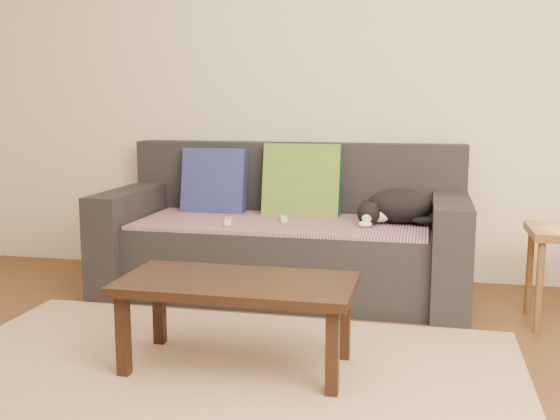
{
  "coord_description": "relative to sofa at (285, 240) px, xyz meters",
  "views": [
    {
      "loc": [
        0.81,
        -2.17,
        1.11
      ],
      "look_at": [
        0.05,
        1.2,
        0.55
      ],
      "focal_mm": 42.0,
      "sensor_mm": 36.0,
      "label": 1
    }
  ],
  "objects": [
    {
      "name": "sofa",
      "position": [
        0.0,
        0.0,
        0.0
      ],
      "size": [
        2.1,
        0.94,
        0.87
      ],
      "color": "#232328",
      "rests_on": "ground"
    },
    {
      "name": "cushion_navy",
      "position": [
        -0.49,
        0.17,
        0.32
      ],
      "size": [
        0.4,
        0.18,
        0.42
      ],
      "primitive_type": "cube",
      "rotation": [
        -0.19,
        0.0,
        0.0
      ],
      "color": "#0F1842",
      "rests_on": "throw_blanket"
    },
    {
      "name": "cushion_green",
      "position": [
        0.07,
        0.17,
        0.32
      ],
      "size": [
        0.47,
        0.21,
        0.49
      ],
      "primitive_type": "cube",
      "rotation": [
        -0.19,
        0.0,
        0.0
      ],
      "color": "#0A462D",
      "rests_on": "throw_blanket"
    },
    {
      "name": "throw_blanket",
      "position": [
        0.0,
        -0.09,
        0.12
      ],
      "size": [
        1.66,
        0.74,
        0.02
      ],
      "primitive_type": "cube",
      "color": "#482C53",
      "rests_on": "sofa"
    },
    {
      "name": "cat",
      "position": [
        0.65,
        -0.02,
        0.23
      ],
      "size": [
        0.45,
        0.33,
        0.2
      ],
      "rotation": [
        0.0,
        0.0,
        -0.01
      ],
      "color": "black",
      "rests_on": "throw_blanket"
    },
    {
      "name": "rug",
      "position": [
        0.0,
        -1.42,
        -0.3
      ],
      "size": [
        2.5,
        1.8,
        0.01
      ],
      "primitive_type": "cube",
      "color": "tan",
      "rests_on": "ground"
    },
    {
      "name": "coffee_table",
      "position": [
        0.05,
        -1.21,
        0.03
      ],
      "size": [
        0.98,
        0.49,
        0.39
      ],
      "color": "black",
      "rests_on": "rug"
    },
    {
      "name": "back_wall",
      "position": [
        0.0,
        0.43,
        0.99
      ],
      "size": [
        4.5,
        0.04,
        2.6
      ],
      "primitive_type": "cube",
      "color": "beige",
      "rests_on": "ground"
    },
    {
      "name": "ground",
      "position": [
        0.0,
        -1.57,
        -0.31
      ],
      "size": [
        4.5,
        4.5,
        0.0
      ],
      "primitive_type": "plane",
      "color": "brown",
      "rests_on": "ground"
    },
    {
      "name": "wii_remote_a",
      "position": [
        -0.27,
        -0.26,
        0.15
      ],
      "size": [
        0.07,
        0.15,
        0.03
      ],
      "primitive_type": "cube",
      "rotation": [
        0.0,
        0.0,
        1.8
      ],
      "color": "white",
      "rests_on": "throw_blanket"
    },
    {
      "name": "wii_remote_b",
      "position": [
        0.01,
        -0.11,
        0.15
      ],
      "size": [
        0.08,
        0.15,
        0.03
      ],
      "primitive_type": "cube",
      "rotation": [
        0.0,
        0.0,
        1.85
      ],
      "color": "white",
      "rests_on": "throw_blanket"
    }
  ]
}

